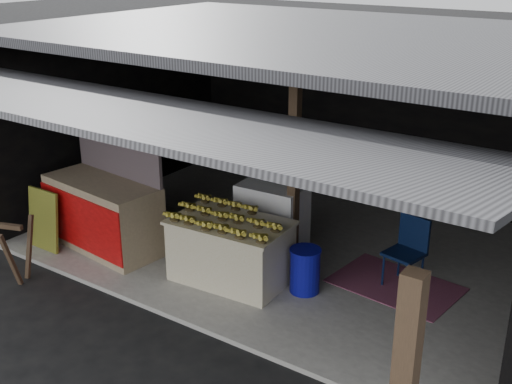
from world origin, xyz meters
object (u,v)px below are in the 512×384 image
Objects in this scene: white_crate at (272,219)px; plastic_chair at (409,246)px; neighbor_stall at (104,211)px; banana_table at (231,251)px; water_barrel at (305,271)px.

white_crate is 1.88m from plastic_chair.
white_crate is 0.54× the size of neighbor_stall.
banana_table is at bearing -92.15° from white_crate.
water_barrel is (0.91, 0.28, -0.13)m from banana_table.
plastic_chair is (1.87, 0.19, 0.03)m from white_crate.
banana_table is 2.84× the size of water_barrel.
white_crate is at bearing -162.30° from plastic_chair.
plastic_chair reaches higher than banana_table.
banana_table is 2.02m from neighbor_stall.
neighbor_stall is 3.37× the size of water_barrel.
white_crate is 1.18m from water_barrel.
water_barrel is at bearing 12.80° from banana_table.
white_crate is 1.10× the size of plastic_chair.
banana_table is 1.56× the size of white_crate.
white_crate reaches higher than plastic_chair.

